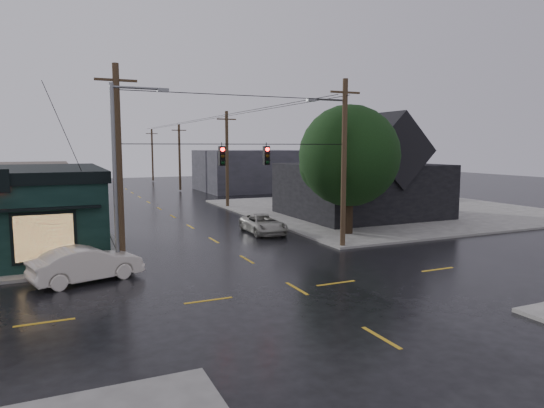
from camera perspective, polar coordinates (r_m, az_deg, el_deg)
name	(u,v)px	position (r m, az deg, el deg)	size (l,w,h in m)	color
ground_plane	(297,289)	(21.52, 2.92, -9.90)	(160.00, 160.00, 0.00)	black
sidewalk_ne	(385,209)	(48.71, 13.14, -0.56)	(28.00, 28.00, 0.15)	slate
ne_building	(361,166)	(42.99, 10.42, 4.42)	(12.60, 11.60, 8.75)	black
corner_tree	(349,156)	(33.74, 9.05, 5.60)	(6.96, 6.96, 8.87)	black
utility_pole_nw	(123,270)	(25.74, -17.13, -7.40)	(2.00, 0.32, 10.15)	#342617
utility_pole_ne	(342,248)	(30.14, 8.29, -5.10)	(2.00, 0.32, 10.15)	#342617
utility_pole_far_a	(228,207)	(49.37, -5.25, -0.40)	(2.00, 0.32, 9.65)	#342617
utility_pole_far_b	(180,191)	(68.49, -10.73, 1.52)	(2.00, 0.32, 9.15)	#342617
utility_pole_far_c	(153,181)	(87.99, -13.81, 2.60)	(2.00, 0.32, 9.15)	#342617
span_signal_assembly	(244,155)	(26.59, -3.27, 5.75)	(13.00, 0.48, 1.23)	black
streetlight_nw	(119,274)	(25.04, -17.61, -7.82)	(5.40, 0.30, 9.15)	slate
streetlight_ne	(343,245)	(30.98, 8.37, -4.77)	(5.40, 0.30, 9.15)	slate
bg_building_west	(7,184)	(58.63, -28.71, 2.09)	(12.00, 10.00, 4.40)	#39302A
bg_building_east	(252,170)	(68.32, -2.40, 3.98)	(14.00, 12.00, 5.60)	#2C2D32
sedan_cream	(87,264)	(23.95, -20.96, -6.61)	(1.72, 4.94, 1.63)	silver
suv_silver	(263,224)	(34.54, -1.03, -2.36)	(2.25, 4.87, 1.35)	#9C9B90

